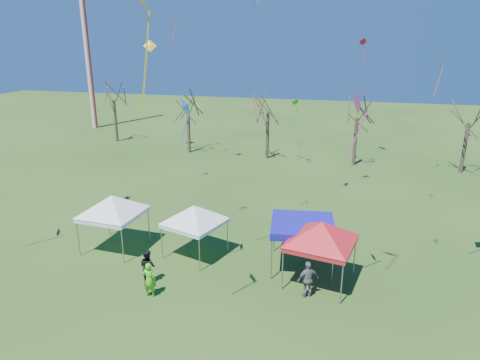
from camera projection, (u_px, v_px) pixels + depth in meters
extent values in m
plane|color=#294917|center=(214.00, 294.00, 19.90)|extent=(140.00, 140.00, 0.00)
cylinder|color=silver|center=(85.00, 30.00, 54.04)|extent=(0.70, 0.70, 25.00)
cylinder|color=#3D2D21|center=(116.00, 121.00, 49.37)|extent=(0.32, 0.32, 4.78)
cylinder|color=#3D2D21|center=(189.00, 132.00, 44.50)|extent=(0.32, 0.32, 4.28)
cylinder|color=#3D2D21|center=(267.00, 135.00, 42.16)|extent=(0.32, 0.32, 4.64)
cylinder|color=#3D2D21|center=(355.00, 142.00, 39.85)|extent=(0.32, 0.32, 4.49)
cylinder|color=#3D2D21|center=(464.00, 148.00, 37.56)|extent=(0.32, 0.32, 4.47)
cylinder|color=gray|center=(78.00, 239.00, 23.15)|extent=(0.06, 0.06, 1.97)
cylinder|color=gray|center=(108.00, 220.00, 25.63)|extent=(0.06, 0.06, 1.97)
cylinder|color=gray|center=(123.00, 246.00, 22.34)|extent=(0.06, 0.06, 1.97)
cylinder|color=gray|center=(149.00, 226.00, 24.83)|extent=(0.06, 0.06, 1.97)
cube|color=white|center=(113.00, 214.00, 23.65)|extent=(3.11, 3.11, 0.24)
pyramid|color=white|center=(111.00, 195.00, 23.30)|extent=(4.16, 4.16, 0.98)
cylinder|color=gray|center=(162.00, 243.00, 22.86)|extent=(0.05, 0.05, 1.80)
cylinder|color=gray|center=(192.00, 227.00, 24.89)|extent=(0.05, 0.05, 1.80)
cylinder|color=gray|center=(199.00, 255.00, 21.58)|extent=(0.05, 0.05, 1.80)
cylinder|color=gray|center=(227.00, 237.00, 23.60)|extent=(0.05, 0.05, 1.80)
cube|color=white|center=(195.00, 223.00, 22.92)|extent=(3.40, 3.40, 0.22)
pyramid|color=white|center=(194.00, 205.00, 22.61)|extent=(3.65, 3.65, 0.90)
cylinder|color=gray|center=(283.00, 271.00, 19.96)|extent=(0.06, 0.06, 1.97)
cylinder|color=gray|center=(301.00, 246.00, 22.32)|extent=(0.06, 0.06, 1.97)
cylinder|color=gray|center=(342.00, 285.00, 18.82)|extent=(0.06, 0.06, 1.97)
cylinder|color=gray|center=(354.00, 257.00, 21.18)|extent=(0.06, 0.06, 1.97)
cube|color=red|center=(321.00, 243.00, 20.23)|extent=(3.47, 3.47, 0.24)
pyramid|color=red|center=(322.00, 222.00, 19.88)|extent=(4.11, 4.11, 0.99)
cylinder|color=gray|center=(271.00, 260.00, 20.82)|extent=(0.06, 0.06, 2.11)
cylinder|color=gray|center=(274.00, 234.00, 23.60)|extent=(0.06, 0.06, 2.11)
cylinder|color=gray|center=(333.00, 264.00, 20.47)|extent=(0.06, 0.06, 2.11)
cylinder|color=gray|center=(328.00, 237.00, 23.25)|extent=(0.06, 0.06, 2.11)
cube|color=#0F0E94|center=(303.00, 227.00, 21.67)|extent=(3.55, 3.55, 0.25)
cube|color=#0F0E94|center=(303.00, 223.00, 21.61)|extent=(3.55, 3.55, 0.13)
imported|color=black|center=(148.00, 266.00, 20.58)|extent=(1.04, 0.94, 1.74)
imported|color=slate|center=(308.00, 279.00, 19.42)|extent=(1.11, 0.93, 1.78)
imported|color=#55C71F|center=(149.00, 280.00, 19.48)|extent=(0.64, 0.45, 1.69)
cone|color=green|center=(295.00, 102.00, 38.17)|extent=(0.84, 0.80, 0.63)
cube|color=green|center=(298.00, 115.00, 38.68)|extent=(0.54, 0.64, 2.01)
cone|color=#E15B0B|center=(441.00, 63.00, 33.99)|extent=(0.37, 1.01, 0.99)
cube|color=#E15B0B|center=(439.00, 81.00, 34.27)|extent=(0.43, 0.11, 2.39)
cone|color=#FFB00D|center=(142.00, 1.00, 12.66)|extent=(1.06, 1.25, 0.95)
cube|color=#FFB00D|center=(146.00, 59.00, 12.99)|extent=(0.40, 0.22, 2.74)
cone|color=yellow|center=(150.00, 46.00, 41.84)|extent=(1.50, 1.28, 1.17)
cube|color=yellow|center=(147.00, 61.00, 42.22)|extent=(0.37, 0.63, 2.30)
cone|color=#EB4316|center=(173.00, 21.00, 39.93)|extent=(0.75, 0.88, 0.91)
cube|color=#EB4316|center=(174.00, 33.00, 39.98)|extent=(0.56, 0.44, 1.69)
cone|color=red|center=(363.00, 42.00, 34.47)|extent=(0.77, 0.62, 0.63)
cube|color=red|center=(365.00, 52.00, 34.77)|extent=(0.24, 0.46, 1.35)
cone|color=#137BD3|center=(186.00, 106.00, 18.54)|extent=(0.53, 0.86, 0.76)
cube|color=#137BD3|center=(185.00, 126.00, 18.61)|extent=(0.44, 0.08, 1.29)
cone|color=#CF2E8A|center=(358.00, 103.00, 17.13)|extent=(0.53, 1.04, 1.01)
cube|color=#CF2E8A|center=(358.00, 132.00, 17.18)|extent=(0.65, 0.24, 1.78)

